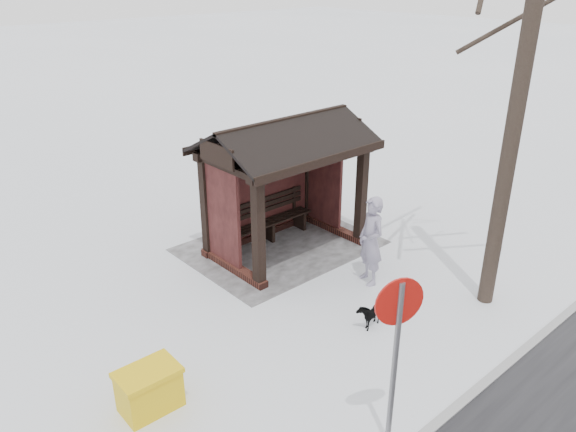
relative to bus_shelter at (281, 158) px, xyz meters
The scene contains 8 objects.
ground 2.17m from the bus_shelter, 90.00° to the left, with size 120.00×120.00×0.00m, color silver.
kerb 6.05m from the bus_shelter, 90.00° to the left, with size 120.00×0.15×0.06m, color gray.
trampled_patch 2.16m from the bus_shelter, 90.00° to the right, with size 4.20×3.20×0.02m, color gray.
bus_shelter is the anchor object (origin of this frame).
pedestrian 2.70m from the bus_shelter, 97.79° to the left, with size 0.68×0.45×1.87m, color gray.
dog 4.00m from the bus_shelter, 76.26° to the left, with size 0.27×0.59×0.50m, color black.
grit_bin 5.82m from the bus_shelter, 28.72° to the left, with size 0.90×0.62×0.68m.
road_sign 6.05m from the bus_shelter, 62.92° to the left, with size 0.62×0.28×2.58m.
Camera 1 is at (7.60, 8.64, 5.98)m, focal length 35.00 mm.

